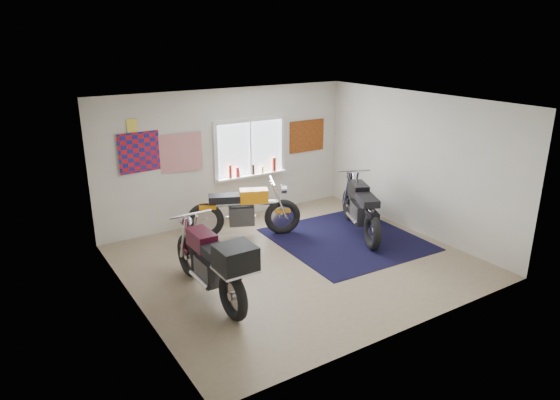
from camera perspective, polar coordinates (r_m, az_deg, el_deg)
ground at (r=8.64m, az=1.87°, el=-6.98°), size 5.50×5.50×0.00m
room_shell at (r=8.07m, az=2.00°, el=3.58°), size 5.50×5.50×5.50m
navy_rug at (r=9.57m, az=7.61°, el=-4.47°), size 2.59×2.69×0.01m
window_assembly at (r=10.43m, az=-3.43°, el=5.50°), size 1.66×0.17×1.26m
oil_bottles at (r=10.46m, az=-3.14°, el=3.59°), size 1.13×0.09×0.30m
flag_display at (r=9.38m, az=-16.60°, el=8.15°), size 1.60×0.10×1.17m
triumph_poster at (r=11.16m, az=3.09°, el=7.32°), size 0.90×0.03×0.70m
yellow_triumph at (r=9.52m, az=-4.17°, el=-1.39°), size 2.05×1.03×1.10m
black_chrome_bike at (r=9.72m, az=9.18°, el=-1.05°), size 1.07×2.07×1.14m
maroon_tourer at (r=7.25m, az=-7.62°, el=-7.24°), size 0.68×2.24×1.14m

